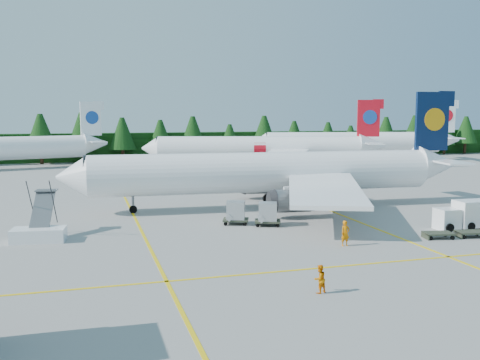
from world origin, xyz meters
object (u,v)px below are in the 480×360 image
object	(u,v)px
airliner_navy	(258,173)
service_truck	(464,215)
airliner_red	(255,149)
airstairs	(39,231)

from	to	relation	value
airliner_navy	service_truck	xyz separation A→B (m)	(14.21, -14.99, -2.55)
airliner_red	airstairs	bearing A→B (deg)	-110.18
service_truck	airliner_navy	bearing A→B (deg)	135.18
airliner_red	airstairs	distance (m)	59.19
airstairs	service_truck	xyz separation A→B (m)	(35.62, -5.64, 0.42)
airliner_navy	service_truck	distance (m)	20.82
airliner_navy	airliner_red	xyz separation A→B (m)	(12.37, 39.17, 0.03)
airstairs	service_truck	size ratio (longest dim) A/B	1.13
airliner_red	service_truck	xyz separation A→B (m)	(1.85, -54.16, -2.58)
airliner_navy	airstairs	world-z (taller)	airliner_navy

